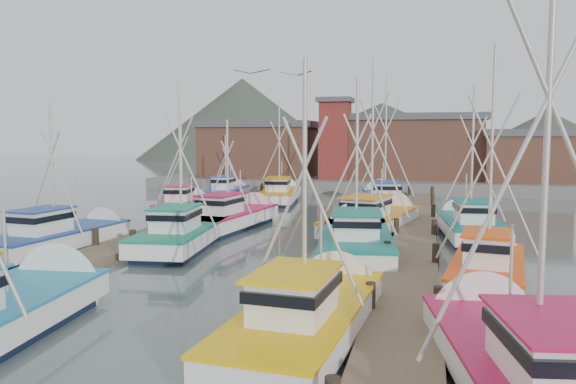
% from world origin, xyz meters
% --- Properties ---
extents(ground, '(260.00, 260.00, 0.00)m').
position_xyz_m(ground, '(0.00, 0.00, 0.00)').
color(ground, '#4D5C58').
rests_on(ground, ground).
extents(dock_left, '(2.30, 46.00, 1.50)m').
position_xyz_m(dock_left, '(-7.00, 4.04, 0.21)').
color(dock_left, brown).
rests_on(dock_left, ground).
extents(dock_right, '(2.30, 46.00, 1.50)m').
position_xyz_m(dock_right, '(7.00, 4.04, 0.21)').
color(dock_right, brown).
rests_on(dock_right, ground).
extents(quay, '(44.00, 16.00, 1.20)m').
position_xyz_m(quay, '(0.00, 37.00, 0.60)').
color(quay, slate).
rests_on(quay, ground).
extents(shed_left, '(12.72, 8.48, 6.20)m').
position_xyz_m(shed_left, '(-11.00, 35.00, 4.34)').
color(shed_left, brown).
rests_on(shed_left, quay).
extents(shed_center, '(14.84, 9.54, 6.90)m').
position_xyz_m(shed_center, '(6.00, 37.00, 4.69)').
color(shed_center, brown).
rests_on(shed_center, quay).
extents(shed_right, '(8.48, 6.36, 5.20)m').
position_xyz_m(shed_right, '(17.00, 34.00, 3.84)').
color(shed_right, brown).
rests_on(shed_right, quay).
extents(lookout_tower, '(3.60, 3.60, 8.50)m').
position_xyz_m(lookout_tower, '(-2.00, 33.00, 5.55)').
color(lookout_tower, maroon).
rests_on(lookout_tower, quay).
extents(distant_hills, '(175.00, 140.00, 42.00)m').
position_xyz_m(distant_hills, '(-12.76, 122.59, 0.00)').
color(distant_hills, '#455144').
rests_on(distant_hills, ground).
extents(boat_1, '(3.45, 9.22, 8.38)m').
position_xyz_m(boat_1, '(4.55, -10.90, 0.68)').
color(boat_1, black).
rests_on(boat_1, ground).
extents(boat_3, '(4.78, 9.87, 12.23)m').
position_xyz_m(boat_3, '(9.71, -13.26, 0.70)').
color(boat_3, black).
rests_on(boat_3, ground).
extents(boat_4, '(3.94, 9.60, 9.11)m').
position_xyz_m(boat_4, '(-4.42, 0.58, 0.68)').
color(boat_4, black).
rests_on(boat_4, ground).
extents(boat_5, '(4.53, 10.56, 9.29)m').
position_xyz_m(boat_5, '(4.28, 1.04, 0.68)').
color(boat_5, black).
rests_on(boat_5, ground).
extents(boat_6, '(3.46, 8.93, 8.00)m').
position_xyz_m(boat_6, '(-9.83, -1.87, 0.68)').
color(boat_6, black).
rests_on(boat_6, ground).
extents(boat_7, '(3.73, 8.12, 9.52)m').
position_xyz_m(boat_7, '(9.91, -3.83, 0.69)').
color(boat_7, black).
rests_on(boat_7, ground).
extents(boat_8, '(3.97, 9.71, 7.49)m').
position_xyz_m(boat_8, '(-4.06, 6.80, 0.68)').
color(boat_8, black).
rests_on(boat_8, ground).
extents(boat_9, '(5.30, 10.92, 11.20)m').
position_xyz_m(boat_9, '(4.61, 7.85, 0.69)').
color(boat_9, black).
rests_on(boat_9, ground).
extents(boat_10, '(3.92, 8.48, 7.64)m').
position_xyz_m(boat_10, '(-9.63, 11.81, 0.68)').
color(boat_10, black).
rests_on(boat_10, ground).
extents(boat_11, '(3.73, 9.20, 9.21)m').
position_xyz_m(boat_11, '(9.85, 6.80, 0.68)').
color(boat_11, black).
rests_on(boat_11, ground).
extents(boat_12, '(4.12, 9.66, 9.54)m').
position_xyz_m(boat_12, '(-4.86, 21.20, 0.68)').
color(boat_12, black).
rests_on(boat_12, ground).
extents(boat_13, '(4.71, 10.66, 11.47)m').
position_xyz_m(boat_13, '(4.25, 19.07, 0.69)').
color(boat_13, black).
rests_on(boat_13, ground).
extents(boat_14, '(3.03, 8.17, 6.39)m').
position_xyz_m(boat_14, '(-9.75, 21.32, 0.67)').
color(boat_14, black).
rests_on(boat_14, ground).
extents(gull_near, '(1.55, 0.64, 0.24)m').
position_xyz_m(gull_near, '(0.48, -3.51, 8.27)').
color(gull_near, slate).
rests_on(gull_near, ground).
extents(gull_far, '(1.55, 0.66, 0.24)m').
position_xyz_m(gull_far, '(1.55, -0.09, 8.53)').
color(gull_far, slate).
rests_on(gull_far, ground).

